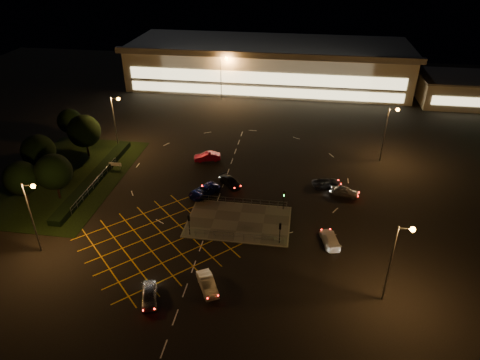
# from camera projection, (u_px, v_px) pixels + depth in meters

# --- Properties ---
(ground) EXTENTS (180.00, 180.00, 0.00)m
(ground) POSITION_uv_depth(u_px,v_px,m) (227.00, 213.00, 62.05)
(ground) COLOR black
(ground) RESTS_ON ground
(pedestrian_island) EXTENTS (14.00, 9.00, 0.12)m
(pedestrian_island) POSITION_uv_depth(u_px,v_px,m) (239.00, 222.00, 60.05)
(pedestrian_island) COLOR #4C4944
(pedestrian_island) RESTS_ON ground
(grass_verge) EXTENTS (18.00, 30.00, 0.08)m
(grass_verge) POSITION_uv_depth(u_px,v_px,m) (67.00, 178.00, 70.80)
(grass_verge) COLOR black
(grass_verge) RESTS_ON ground
(hedge) EXTENTS (2.00, 26.00, 1.00)m
(hedge) POSITION_uv_depth(u_px,v_px,m) (95.00, 178.00, 69.92)
(hedge) COLOR black
(hedge) RESTS_ON ground
(supermarket) EXTENTS (72.00, 26.50, 10.50)m
(supermarket) POSITION_uv_depth(u_px,v_px,m) (268.00, 64.00, 112.31)
(supermarket) COLOR beige
(supermarket) RESTS_ON ground
(retail_unit_a) EXTENTS (18.80, 14.80, 6.35)m
(retail_unit_a) POSITION_uv_depth(u_px,v_px,m) (459.00, 89.00, 100.57)
(retail_unit_a) COLOR beige
(retail_unit_a) RESTS_ON ground
(streetlight_sw) EXTENTS (1.78, 0.56, 10.03)m
(streetlight_sw) POSITION_uv_depth(u_px,v_px,m) (32.00, 208.00, 51.30)
(streetlight_sw) COLOR slate
(streetlight_sw) RESTS_ON ground
(streetlight_se) EXTENTS (1.78, 0.56, 10.03)m
(streetlight_se) POSITION_uv_depth(u_px,v_px,m) (397.00, 253.00, 44.14)
(streetlight_se) COLOR slate
(streetlight_se) RESTS_ON ground
(streetlight_nw) EXTENTS (1.78, 0.56, 10.03)m
(streetlight_nw) POSITION_uv_depth(u_px,v_px,m) (116.00, 116.00, 77.19)
(streetlight_nw) COLOR slate
(streetlight_nw) RESTS_ON ground
(streetlight_ne) EXTENTS (1.78, 0.56, 10.03)m
(streetlight_ne) POSITION_uv_depth(u_px,v_px,m) (388.00, 127.00, 72.66)
(streetlight_ne) COLOR slate
(streetlight_ne) RESTS_ON ground
(streetlight_far_left) EXTENTS (1.78, 0.56, 10.03)m
(streetlight_far_left) POSITION_uv_depth(u_px,v_px,m) (223.00, 72.00, 101.00)
(streetlight_far_left) COLOR slate
(streetlight_far_left) RESTS_ON ground
(streetlight_far_right) EXTENTS (1.78, 0.56, 10.03)m
(streetlight_far_right) POSITION_uv_depth(u_px,v_px,m) (396.00, 77.00, 97.51)
(streetlight_far_right) COLOR slate
(streetlight_far_right) RESTS_ON ground
(signal_sw) EXTENTS (0.28, 0.30, 3.15)m
(signal_sw) POSITION_uv_depth(u_px,v_px,m) (189.00, 221.00, 56.26)
(signal_sw) COLOR black
(signal_sw) RESTS_ON pedestrian_island
(signal_se) EXTENTS (0.28, 0.30, 3.15)m
(signal_se) POSITION_uv_depth(u_px,v_px,m) (280.00, 229.00, 54.70)
(signal_se) COLOR black
(signal_se) RESTS_ON pedestrian_island
(signal_nw) EXTENTS (0.28, 0.30, 3.15)m
(signal_nw) POSITION_uv_depth(u_px,v_px,m) (203.00, 190.00, 63.08)
(signal_nw) COLOR black
(signal_nw) RESTS_ON pedestrian_island
(signal_ne) EXTENTS (0.28, 0.30, 3.15)m
(signal_ne) POSITION_uv_depth(u_px,v_px,m) (284.00, 196.00, 61.53)
(signal_ne) COLOR black
(signal_ne) RESTS_ON pedestrian_island
(tree_a) EXTENTS (5.04, 5.04, 6.86)m
(tree_a) POSITION_uv_depth(u_px,v_px,m) (21.00, 178.00, 62.06)
(tree_a) COLOR black
(tree_a) RESTS_ON ground
(tree_b) EXTENTS (5.40, 5.40, 7.35)m
(tree_b) POSITION_uv_depth(u_px,v_px,m) (38.00, 151.00, 69.00)
(tree_b) COLOR black
(tree_b) RESTS_ON ground
(tree_c) EXTENTS (5.76, 5.76, 7.84)m
(tree_c) POSITION_uv_depth(u_px,v_px,m) (84.00, 131.00, 75.16)
(tree_c) COLOR black
(tree_c) RESTS_ON ground
(tree_d) EXTENTS (4.68, 4.68, 6.37)m
(tree_d) POSITION_uv_depth(u_px,v_px,m) (70.00, 121.00, 81.53)
(tree_d) COLOR black
(tree_d) RESTS_ON ground
(tree_e) EXTENTS (5.40, 5.40, 7.35)m
(tree_e) POSITION_uv_depth(u_px,v_px,m) (53.00, 172.00, 63.09)
(tree_e) COLOR black
(tree_e) RESTS_ON ground
(car_near_silver) EXTENTS (2.97, 4.62, 1.46)m
(car_near_silver) POSITION_uv_depth(u_px,v_px,m) (149.00, 295.00, 47.00)
(car_near_silver) COLOR #999CA0
(car_near_silver) RESTS_ON ground
(car_queue_white) EXTENTS (3.47, 4.63, 1.46)m
(car_queue_white) POSITION_uv_depth(u_px,v_px,m) (207.00, 284.00, 48.49)
(car_queue_white) COLOR silver
(car_queue_white) RESTS_ON ground
(car_left_blue) EXTENTS (4.95, 5.72, 1.46)m
(car_left_blue) POSITION_uv_depth(u_px,v_px,m) (204.00, 191.00, 65.89)
(car_left_blue) COLOR #0C104B
(car_left_blue) RESTS_ON ground
(car_far_dkgrey) EXTENTS (4.49, 4.58, 1.32)m
(car_far_dkgrey) POSITION_uv_depth(u_px,v_px,m) (230.00, 182.00, 68.48)
(car_far_dkgrey) COLOR black
(car_far_dkgrey) RESTS_ON ground
(car_right_silver) EXTENTS (4.55, 2.62, 1.46)m
(car_right_silver) POSITION_uv_depth(u_px,v_px,m) (345.00, 191.00, 65.77)
(car_right_silver) COLOR #A2A5A9
(car_right_silver) RESTS_ON ground
(car_circ_red) EXTENTS (4.92, 2.87, 1.53)m
(car_circ_red) POSITION_uv_depth(u_px,v_px,m) (207.00, 157.00, 75.83)
(car_circ_red) COLOR maroon
(car_circ_red) RESTS_ON ground
(car_east_grey) EXTENTS (5.14, 3.44, 1.31)m
(car_east_grey) POSITION_uv_depth(u_px,v_px,m) (327.00, 183.00, 68.07)
(car_east_grey) COLOR black
(car_east_grey) RESTS_ON ground
(car_approach_white) EXTENTS (3.00, 5.07, 1.38)m
(car_approach_white) POSITION_uv_depth(u_px,v_px,m) (330.00, 239.00, 55.62)
(car_approach_white) COLOR silver
(car_approach_white) RESTS_ON ground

